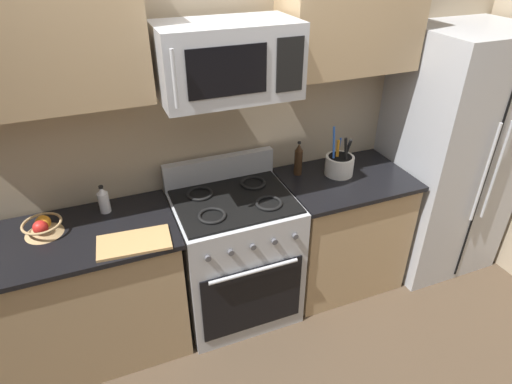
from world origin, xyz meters
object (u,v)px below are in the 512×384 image
range_oven (235,255)px  refrigerator (448,156)px  bottle_vinegar (104,200)px  fruit_basket (43,227)px  bottle_soy (298,159)px  cutting_board (134,242)px  microwave (228,60)px  utensil_crock (339,164)px

range_oven → refrigerator: bearing=-0.6°
bottle_vinegar → fruit_basket: bearing=-163.2°
bottle_soy → cutting_board: bearing=-162.5°
fruit_basket → bottle_vinegar: 0.36m
microwave → fruit_basket: size_ratio=3.47×
cutting_board → bottle_soy: bearing=17.5°
microwave → fruit_basket: (-1.10, 0.05, -0.83)m
refrigerator → utensil_crock: (-0.90, 0.08, 0.06)m
refrigerator → fruit_basket: 2.80m
microwave → bottle_vinegar: (-0.76, 0.16, -0.79)m
cutting_board → bottle_vinegar: (-0.11, 0.38, 0.07)m
fruit_basket → bottle_soy: 1.64m
utensil_crock → bottle_vinegar: size_ratio=1.92×
range_oven → utensil_crock: utensil_crock is taller
refrigerator → range_oven: bearing=179.4°
cutting_board → bottle_soy: size_ratio=1.60×
microwave → cutting_board: size_ratio=1.91×
microwave → utensil_crock: 1.13m
fruit_basket → microwave: bearing=-2.7°
range_oven → utensil_crock: (0.80, 0.06, 0.51)m
utensil_crock → bottle_soy: utensil_crock is taller
refrigerator → bottle_soy: (-1.16, 0.19, 0.10)m
cutting_board → fruit_basket: bearing=148.4°
fruit_basket → cutting_board: size_ratio=0.55×
refrigerator → bottle_soy: bearing=170.8°
utensil_crock → bottle_soy: bearing=158.2°
microwave → bottle_soy: size_ratio=3.04×
range_oven → refrigerator: size_ratio=0.59×
range_oven → cutting_board: 0.81m
utensil_crock → cutting_board: utensil_crock is taller
cutting_board → bottle_vinegar: bearing=106.4°
refrigerator → fruit_basket: (-2.80, 0.10, 0.03)m
range_oven → fruit_basket: range_oven is taller
range_oven → cutting_board: size_ratio=2.78×
utensil_crock → fruit_basket: 1.90m
refrigerator → fruit_basket: size_ratio=8.56×
microwave → bottle_soy: 0.94m
range_oven → cutting_board: range_oven is taller
bottle_soy → bottle_vinegar: (-1.29, 0.01, -0.03)m
bottle_vinegar → refrigerator: bearing=-4.7°
utensil_crock → microwave: bearing=-177.3°
range_oven → bottle_soy: 0.79m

